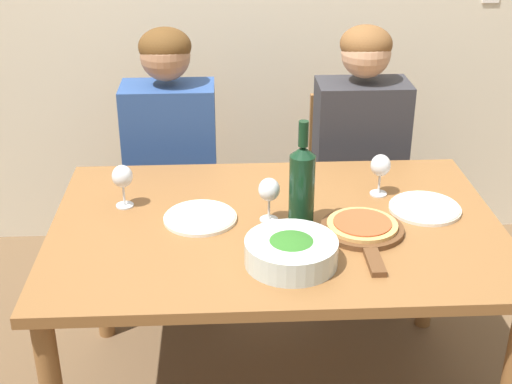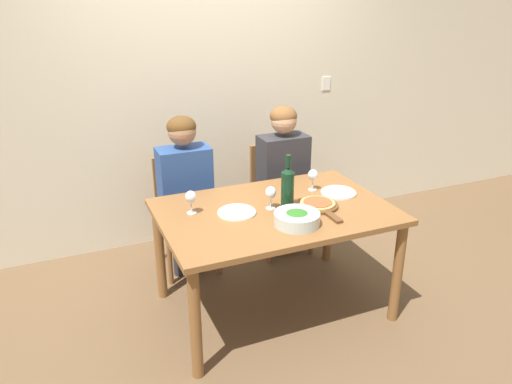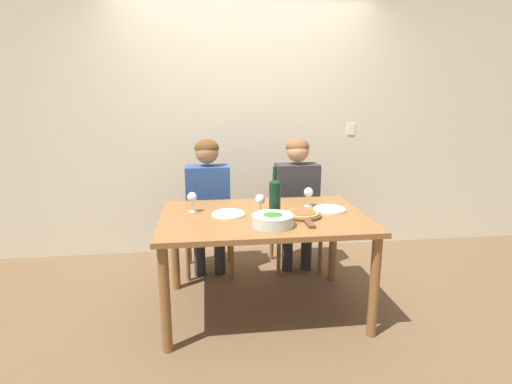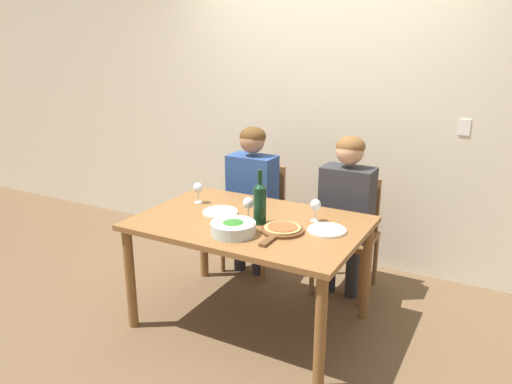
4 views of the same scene
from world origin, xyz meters
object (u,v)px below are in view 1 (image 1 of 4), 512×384
Objects in this scene: chair_left at (174,190)px; dinner_plate_right at (425,208)px; person_man at (361,142)px; wine_glass_right at (380,167)px; pizza_on_board at (363,229)px; broccoli_bowl at (291,251)px; person_woman at (170,145)px; chair_right at (353,186)px; dinner_plate_left at (200,217)px; wine_bottle at (302,184)px; wine_glass_centre at (269,192)px; wine_glass_left at (122,178)px.

chair_left is 1.21m from dinner_plate_right.
person_man reaches higher than wine_glass_right.
chair_left is at bearing 125.87° from pizza_on_board.
broccoli_bowl is 0.30m from pizza_on_board.
wine_glass_right is (0.11, 0.27, 0.09)m from pizza_on_board.
pizza_on_board is at bearing -50.67° from person_woman.
chair_right is 1.07m from dinner_plate_left.
person_man is at bearing 0.00° from person_woman.
dinner_plate_left is 0.60× the size of pizza_on_board.
pizza_on_board is (0.66, -0.80, 0.03)m from person_woman.
wine_bottle is 2.35× the size of wine_glass_centre.
wine_glass_centre reaches higher than dinner_plate_left.
wine_glass_centre is at bearing -14.73° from wine_glass_left.
person_man is (0.80, -0.11, 0.26)m from chair_left.
person_woman reaches higher than dinner_plate_right.
person_woman is 8.05× the size of wine_glass_right.
wine_glass_right is at bearing 51.57° from broccoli_bowl.
person_woman is at bearing 122.54° from wine_bottle.
dinner_plate_left is 0.53m from pizza_on_board.
chair_right is at bearing 68.31° from wine_bottle.
wine_bottle is at bearing -145.49° from wine_glass_right.
chair_right is at bearing 36.51° from wine_glass_left.
wine_bottle reaches higher than pizza_on_board.
pizza_on_board is (-0.24, -0.15, 0.01)m from dinner_plate_right.
wine_glass_centre is at bearing 163.35° from wine_bottle.
dinner_plate_left is (-0.27, 0.28, -0.03)m from broccoli_bowl.
wine_glass_right reaches higher than broccoli_bowl.
wine_glass_left is (-0.78, 0.23, 0.09)m from pizza_on_board.
person_woman is 8.05× the size of wine_glass_centre.
wine_glass_centre is at bearing 161.06° from pizza_on_board.
person_man reaches higher than wine_bottle.
broccoli_bowl reaches higher than dinner_plate_right.
wine_bottle reaches higher than wine_glass_left.
wine_glass_right is at bearing 3.02° from wine_glass_left.
wine_glass_centre is at bearing -156.44° from wine_glass_right.
dinner_plate_left is at bearing -23.50° from wine_glass_left.
dinner_plate_right is at bearing 31.26° from pizza_on_board.
chair_left reaches higher than dinner_plate_left.
person_man reaches higher than pizza_on_board.
pizza_on_board is at bearing 34.78° from broccoli_bowl.
dinner_plate_left is at bearing -78.48° from person_woman.
chair_right is 0.71× the size of person_man.
broccoli_bowl is 0.39m from dinner_plate_left.
chair_left is 1.04m from wine_bottle.
wine_glass_left is at bearing -143.49° from chair_right.
person_woman is 0.94m from wine_glass_right.
dinner_plate_left and dinner_plate_right have the same top height.
wine_bottle is (-0.33, -0.84, 0.41)m from chair_right.
dinner_plate_right is 1.60× the size of wine_glass_left.
wine_glass_left is at bearing 175.39° from dinner_plate_right.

